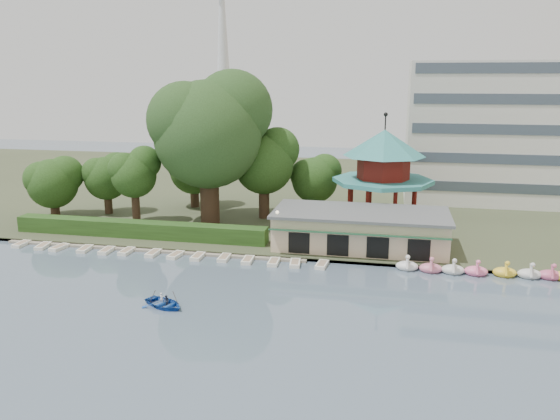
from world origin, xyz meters
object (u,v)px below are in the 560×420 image
(dock, at_px, (152,249))
(pavilion, at_px, (383,168))
(rowboat_with_passengers, at_px, (164,301))
(boathouse, at_px, (360,229))
(big_tree, at_px, (209,127))

(dock, relative_size, pavilion, 2.52)
(dock, distance_m, rowboat_with_passengers, 15.53)
(dock, distance_m, pavilion, 29.14)
(pavilion, bearing_deg, boathouse, -101.28)
(dock, relative_size, big_tree, 1.81)
(dock, height_order, boathouse, boathouse)
(boathouse, height_order, rowboat_with_passengers, boathouse)
(dock, bearing_deg, big_tree, 73.90)
(dock, xyz_separation_m, big_tree, (3.18, 11.01, 12.28))
(pavilion, distance_m, big_tree, 21.73)
(boathouse, xyz_separation_m, big_tree, (-18.82, 6.24, 10.03))
(boathouse, distance_m, big_tree, 22.22)
(dock, relative_size, boathouse, 1.83)
(pavilion, relative_size, rowboat_with_passengers, 2.15)
(dock, height_order, big_tree, big_tree)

